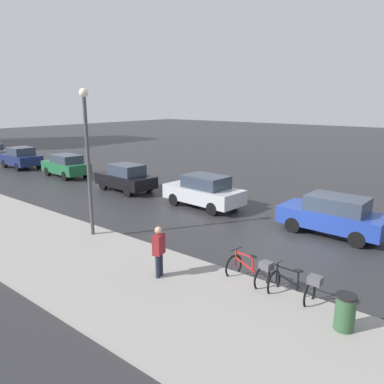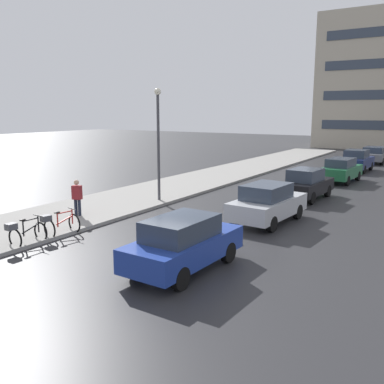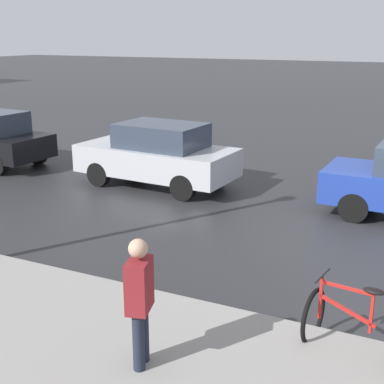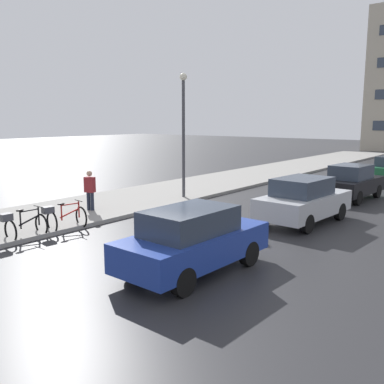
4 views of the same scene
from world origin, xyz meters
TOP-DOWN VIEW (x-y plane):
  - ground_plane at (0.00, 0.00)m, footprint 140.00×140.00m
  - bicycle_second at (-3.87, -0.34)m, footprint 0.90×1.45m
  - car_silver at (1.94, 5.78)m, footprint 2.11×4.26m
  - pedestrian at (-5.34, 1.98)m, footprint 0.45×0.33m

SIDE VIEW (x-z plane):
  - ground_plane at x=0.00m, z-range 0.00..0.00m
  - bicycle_second at x=-3.87m, z-range 0.01..0.99m
  - car_silver at x=1.94m, z-range 0.01..1.66m
  - pedestrian at x=-5.34m, z-range 0.11..1.83m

